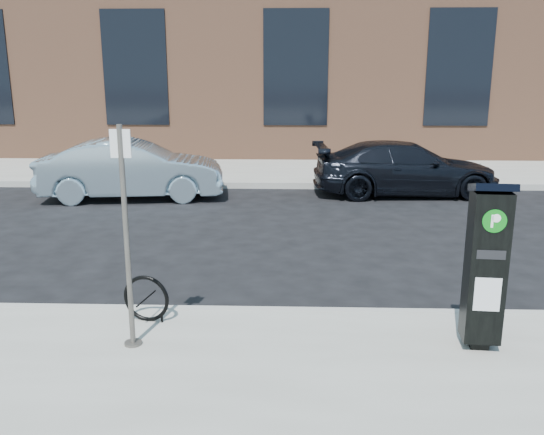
{
  "coord_description": "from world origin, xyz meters",
  "views": [
    {
      "loc": [
        -0.12,
        -6.35,
        2.87
      ],
      "look_at": [
        -0.35,
        0.5,
        1.14
      ],
      "focal_mm": 38.0,
      "sensor_mm": 36.0,
      "label": 1
    }
  ],
  "objects_px": {
    "car_silver": "(132,169)",
    "car_dark": "(405,168)",
    "sign_pole": "(127,240)",
    "bike_rack": "(146,299)",
    "parking_kiosk": "(486,264)"
  },
  "relations": [
    {
      "from": "bike_rack",
      "to": "car_dark",
      "type": "distance_m",
      "value": 8.92
    },
    {
      "from": "car_silver",
      "to": "car_dark",
      "type": "relative_size",
      "value": 0.95
    },
    {
      "from": "parking_kiosk",
      "to": "car_dark",
      "type": "distance_m",
      "value": 8.35
    },
    {
      "from": "parking_kiosk",
      "to": "car_dark",
      "type": "height_order",
      "value": "parking_kiosk"
    },
    {
      "from": "parking_kiosk",
      "to": "car_silver",
      "type": "height_order",
      "value": "parking_kiosk"
    },
    {
      "from": "bike_rack",
      "to": "car_silver",
      "type": "bearing_deg",
      "value": 117.44
    },
    {
      "from": "parking_kiosk",
      "to": "car_silver",
      "type": "bearing_deg",
      "value": 131.06
    },
    {
      "from": "bike_rack",
      "to": "car_silver",
      "type": "distance_m",
      "value": 7.41
    },
    {
      "from": "sign_pole",
      "to": "car_silver",
      "type": "distance_m",
      "value": 7.99
    },
    {
      "from": "bike_rack",
      "to": "car_silver",
      "type": "relative_size",
      "value": 0.13
    },
    {
      "from": "bike_rack",
      "to": "car_dark",
      "type": "bearing_deg",
      "value": 71.98
    },
    {
      "from": "car_silver",
      "to": "car_dark",
      "type": "distance_m",
      "value": 6.46
    },
    {
      "from": "sign_pole",
      "to": "car_dark",
      "type": "height_order",
      "value": "sign_pole"
    },
    {
      "from": "parking_kiosk",
      "to": "sign_pole",
      "type": "xyz_separation_m",
      "value": [
        -3.54,
        -0.07,
        0.23
      ]
    },
    {
      "from": "sign_pole",
      "to": "bike_rack",
      "type": "bearing_deg",
      "value": 90.5
    }
  ]
}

